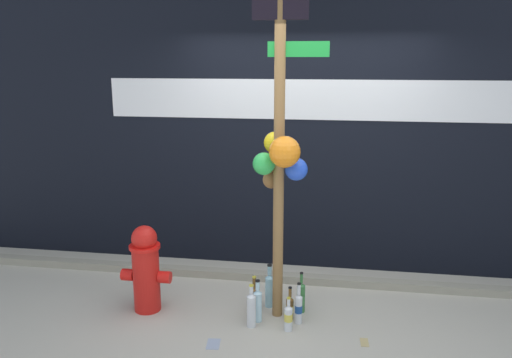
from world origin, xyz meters
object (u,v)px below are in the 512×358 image
object	(u,v)px
bottle_1	(251,309)
bottle_6	(299,307)
bottle_0	(288,317)
bottle_4	(269,289)
fire_hydrant	(146,268)
bottle_7	(290,307)
bottle_5	(301,296)
memorial_post	(280,133)
bottle_2	(254,298)
bottle_3	(258,304)

from	to	relation	value
bottle_1	bottle_6	world-z (taller)	bottle_1
bottle_0	bottle_4	world-z (taller)	bottle_4
fire_hydrant	bottle_7	distance (m)	1.33
bottle_4	bottle_5	world-z (taller)	bottle_4
bottle_0	bottle_5	bearing A→B (deg)	76.46
bottle_6	bottle_4	bearing A→B (deg)	137.54
memorial_post	bottle_7	distance (m)	1.54
bottle_0	bottle_5	xyz separation A→B (m)	(0.08, 0.34, 0.03)
memorial_post	bottle_2	size ratio (longest dim) A/B	8.46
bottle_3	bottle_4	world-z (taller)	bottle_4
fire_hydrant	bottle_4	xyz separation A→B (m)	(1.09, 0.23, -0.23)
bottle_4	bottle_7	distance (m)	0.30
fire_hydrant	bottle_4	world-z (taller)	fire_hydrant
bottle_6	bottle_7	bearing A→B (deg)	144.40
fire_hydrant	memorial_post	bearing A→B (deg)	3.34
memorial_post	bottle_4	world-z (taller)	memorial_post
memorial_post	bottle_0	xyz separation A→B (m)	(0.11, -0.24, -1.52)
bottle_1	bottle_4	distance (m)	0.39
bottle_6	bottle_2	bearing A→B (deg)	160.57
bottle_3	bottle_7	size ratio (longest dim) A/B	1.26
bottle_2	bottle_6	distance (m)	0.44
memorial_post	bottle_6	xyz separation A→B (m)	(0.19, -0.11, -1.50)
bottle_2	bottle_4	distance (m)	0.17
bottle_0	memorial_post	bearing A→B (deg)	115.56
fire_hydrant	bottle_1	world-z (taller)	fire_hydrant
fire_hydrant	bottle_6	bearing A→B (deg)	-1.48
fire_hydrant	bottle_7	world-z (taller)	fire_hydrant
fire_hydrant	bottle_5	distance (m)	1.42
bottle_1	bottle_7	bearing A→B (deg)	29.06
bottle_2	bottle_0	bearing A→B (deg)	-39.57
bottle_0	bottle_2	bearing A→B (deg)	140.43
bottle_0	bottle_2	size ratio (longest dim) A/B	0.88
bottle_0	bottle_3	world-z (taller)	bottle_3
memorial_post	bottle_3	xyz separation A→B (m)	(-0.17, -0.12, -1.48)
bottle_0	bottle_4	xyz separation A→B (m)	(-0.21, 0.40, 0.05)
bottle_6	bottle_1	bearing A→B (deg)	-163.61
bottle_1	bottle_5	distance (m)	0.52
bottle_1	bottle_5	bearing A→B (deg)	39.11
bottle_1	fire_hydrant	bearing A→B (deg)	171.25
bottle_3	bottle_2	bearing A→B (deg)	108.84
memorial_post	bottle_5	world-z (taller)	memorial_post
memorial_post	bottle_7	xyz separation A→B (m)	(0.11, -0.05, -1.53)
fire_hydrant	bottle_7	bearing A→B (deg)	0.98
bottle_3	bottle_6	xyz separation A→B (m)	(0.36, 0.02, -0.01)
bottle_0	bottle_1	distance (m)	0.32
fire_hydrant	bottle_1	distance (m)	1.03
bottle_3	bottle_4	distance (m)	0.29
memorial_post	bottle_3	distance (m)	1.50
bottle_4	bottle_2	bearing A→B (deg)	-136.04
bottle_0	bottle_3	xyz separation A→B (m)	(-0.28, 0.11, 0.04)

